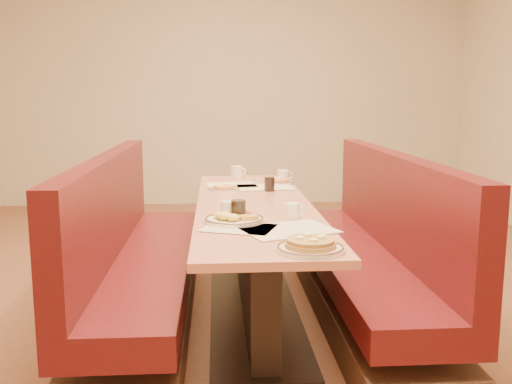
{
  "coord_description": "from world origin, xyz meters",
  "views": [
    {
      "loc": [
        -0.23,
        -3.43,
        1.4
      ],
      "look_at": [
        0.0,
        -0.16,
        0.85
      ],
      "focal_mm": 40.0,
      "sensor_mm": 36.0,
      "label": 1
    }
  ],
  "objects": [
    {
      "name": "extra_plate_far",
      "position": [
        -0.18,
        0.51,
        0.76
      ],
      "size": [
        0.22,
        0.22,
        0.04
      ],
      "rotation": [
        0.0,
        0.0,
        -0.21
      ],
      "color": "white",
      "rests_on": "diner_table"
    },
    {
      "name": "diner_table",
      "position": [
        0.0,
        0.0,
        0.37
      ],
      "size": [
        0.7,
        2.5,
        0.75
      ],
      "color": "black",
      "rests_on": "ground"
    },
    {
      "name": "booth_left",
      "position": [
        -0.73,
        0.0,
        0.36
      ],
      "size": [
        0.55,
        2.5,
        1.05
      ],
      "color": "#4C3326",
      "rests_on": "ground"
    },
    {
      "name": "room_envelope",
      "position": [
        0.0,
        0.0,
        1.93
      ],
      "size": [
        6.04,
        8.04,
        2.82
      ],
      "color": "beige",
      "rests_on": "ground"
    },
    {
      "name": "placemat_near_right",
      "position": [
        0.12,
        -0.71,
        0.75
      ],
      "size": [
        0.52,
        0.46,
        0.0
      ],
      "primitive_type": "cube",
      "rotation": [
        0.0,
        0.0,
        0.36
      ],
      "color": "#FFECC7",
      "rests_on": "diner_table"
    },
    {
      "name": "coffee_mug_b",
      "position": [
        -0.16,
        -0.4,
        0.8
      ],
      "size": [
        0.12,
        0.09,
        0.09
      ],
      "rotation": [
        0.0,
        0.0,
        -0.09
      ],
      "color": "white",
      "rests_on": "diner_table"
    },
    {
      "name": "placemat_near_left",
      "position": [
        -0.12,
        -0.65,
        0.75
      ],
      "size": [
        0.41,
        0.36,
        0.0
      ],
      "primitive_type": "cube",
      "rotation": [
        0.0,
        0.0,
        -0.36
      ],
      "color": "#FFECC7",
      "rests_on": "diner_table"
    },
    {
      "name": "coffee_mug_a",
      "position": [
        0.18,
        -0.45,
        0.79
      ],
      "size": [
        0.11,
        0.08,
        0.09
      ],
      "rotation": [
        0.0,
        0.0,
        -0.13
      ],
      "color": "white",
      "rests_on": "diner_table"
    },
    {
      "name": "pancake_plate",
      "position": [
        0.17,
        -1.1,
        0.77
      ],
      "size": [
        0.29,
        0.29,
        0.07
      ],
      "rotation": [
        0.0,
        0.0,
        -0.33
      ],
      "color": "white",
      "rests_on": "diner_table"
    },
    {
      "name": "eggs_plate",
      "position": [
        -0.14,
        -0.51,
        0.77
      ],
      "size": [
        0.32,
        0.32,
        0.06
      ],
      "rotation": [
        0.0,
        0.0,
        0.24
      ],
      "color": "white",
      "rests_on": "diner_table"
    },
    {
      "name": "coffee_mug_d",
      "position": [
        -0.06,
        1.1,
        0.8
      ],
      "size": [
        0.13,
        0.09,
        0.1
      ],
      "rotation": [
        0.0,
        0.0,
        0.42
      ],
      "color": "white",
      "rests_on": "diner_table"
    },
    {
      "name": "extra_plate_mid",
      "position": [
        0.24,
        0.8,
        0.77
      ],
      "size": [
        0.24,
        0.24,
        0.05
      ],
      "rotation": [
        0.0,
        0.0,
        -0.28
      ],
      "color": "white",
      "rests_on": "diner_table"
    },
    {
      "name": "soda_tumbler_near",
      "position": [
        -0.12,
        -0.46,
        0.8
      ],
      "size": [
        0.08,
        0.08,
        0.11
      ],
      "color": "black",
      "rests_on": "diner_table"
    },
    {
      "name": "ground",
      "position": [
        0.0,
        0.0,
        0.0
      ],
      "size": [
        8.0,
        8.0,
        0.0
      ],
      "primitive_type": "plane",
      "color": "#9E6647",
      "rests_on": "ground"
    },
    {
      "name": "placemat_far_right",
      "position": [
        0.12,
        0.62,
        0.75
      ],
      "size": [
        0.41,
        0.32,
        0.0
      ],
      "primitive_type": "cube",
      "rotation": [
        0.0,
        0.0,
        0.07
      ],
      "color": "#FFECC7",
      "rests_on": "diner_table"
    },
    {
      "name": "soda_tumbler_mid",
      "position": [
        0.14,
        0.47,
        0.8
      ],
      "size": [
        0.07,
        0.07,
        0.1
      ],
      "color": "black",
      "rests_on": "diner_table"
    },
    {
      "name": "coffee_mug_c",
      "position": [
        0.28,
        0.85,
        0.8
      ],
      "size": [
        0.12,
        0.09,
        0.1
      ],
      "rotation": [
        0.0,
        0.0,
        0.32
      ],
      "color": "white",
      "rests_on": "diner_table"
    },
    {
      "name": "booth_right",
      "position": [
        0.73,
        0.0,
        0.36
      ],
      "size": [
        0.55,
        2.5,
        1.05
      ],
      "color": "#4C3326",
      "rests_on": "ground"
    },
    {
      "name": "placemat_far_left",
      "position": [
        -0.12,
        0.73,
        0.75
      ],
      "size": [
        0.39,
        0.31,
        0.0
      ],
      "primitive_type": "cube",
      "rotation": [
        0.0,
        0.0,
        0.12
      ],
      "color": "#FFECC7",
      "rests_on": "diner_table"
    }
  ]
}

